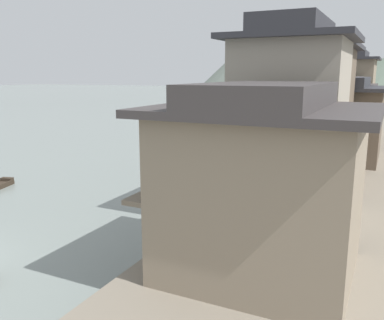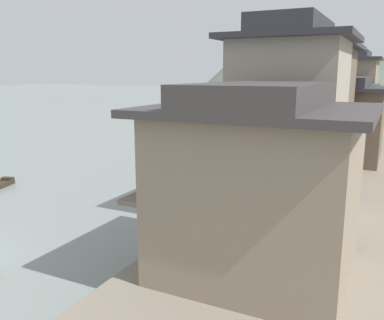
{
  "view_description": "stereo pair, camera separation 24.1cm",
  "coord_description": "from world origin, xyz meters",
  "px_view_note": "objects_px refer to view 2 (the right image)",
  "views": [
    {
      "loc": [
        14.66,
        -8.79,
        7.05
      ],
      "look_at": [
        3.22,
        14.87,
        1.5
      ],
      "focal_mm": 38.57,
      "sensor_mm": 36.0,
      "label": 1
    },
    {
      "loc": [
        14.88,
        -8.68,
        7.05
      ],
      "look_at": [
        3.22,
        14.87,
        1.5
      ],
      "focal_mm": 38.57,
      "sensor_mm": 36.0,
      "label": 2
    }
  ],
  "objects_px": {
    "house_waterfront_end": "(353,93)",
    "mooring_post_dock_mid": "(257,173)",
    "house_waterfront_narrow": "(341,119)",
    "boat_moored_third": "(271,131)",
    "boat_midriver_upstream": "(248,163)",
    "house_waterfront_second": "(288,121)",
    "house_waterfront_far": "(344,111)",
    "boat_moored_second": "(194,174)",
    "mooring_post_dock_near": "(204,208)",
    "boat_moored_far": "(271,151)",
    "boat_moored_nearest": "(316,124)",
    "house_waterfront_tall": "(312,109)",
    "house_waterfront_nearest": "(258,183)"
  },
  "relations": [
    {
      "from": "house_waterfront_end",
      "to": "mooring_post_dock_mid",
      "type": "bearing_deg",
      "value": -96.84
    },
    {
      "from": "house_waterfront_narrow",
      "to": "house_waterfront_end",
      "type": "xyz_separation_m",
      "value": [
        -0.69,
        15.35,
        1.31
      ]
    },
    {
      "from": "boat_moored_third",
      "to": "boat_midriver_upstream",
      "type": "relative_size",
      "value": 1.09
    },
    {
      "from": "house_waterfront_second",
      "to": "house_waterfront_far",
      "type": "relative_size",
      "value": 1.12
    },
    {
      "from": "boat_moored_second",
      "to": "mooring_post_dock_near",
      "type": "height_order",
      "value": "mooring_post_dock_near"
    },
    {
      "from": "boat_moored_far",
      "to": "boat_midriver_upstream",
      "type": "xyz_separation_m",
      "value": [
        -0.27,
        -5.81,
        0.02
      ]
    },
    {
      "from": "boat_moored_third",
      "to": "house_waterfront_far",
      "type": "height_order",
      "value": "house_waterfront_far"
    },
    {
      "from": "boat_moored_nearest",
      "to": "house_waterfront_tall",
      "type": "bearing_deg",
      "value": -81.03
    },
    {
      "from": "boat_moored_third",
      "to": "house_waterfront_tall",
      "type": "xyz_separation_m",
      "value": [
        8.68,
        -22.69,
        4.69
      ]
    },
    {
      "from": "house_waterfront_end",
      "to": "mooring_post_dock_near",
      "type": "xyz_separation_m",
      "value": [
        -2.95,
        -32.46,
        -3.8
      ]
    },
    {
      "from": "house_waterfront_nearest",
      "to": "mooring_post_dock_mid",
      "type": "xyz_separation_m",
      "value": [
        -3.62,
        11.58,
        -2.63
      ]
    },
    {
      "from": "boat_moored_nearest",
      "to": "boat_moored_far",
      "type": "bearing_deg",
      "value": -90.24
    },
    {
      "from": "house_waterfront_second",
      "to": "house_waterfront_far",
      "type": "bearing_deg",
      "value": 89.99
    },
    {
      "from": "house_waterfront_far",
      "to": "mooring_post_dock_near",
      "type": "xyz_separation_m",
      "value": [
        -3.0,
        -24.72,
        -2.5
      ]
    },
    {
      "from": "mooring_post_dock_mid",
      "to": "boat_midriver_upstream",
      "type": "bearing_deg",
      "value": 113.18
    },
    {
      "from": "boat_moored_far",
      "to": "mooring_post_dock_mid",
      "type": "distance_m",
      "value": 12.49
    },
    {
      "from": "house_waterfront_end",
      "to": "house_waterfront_narrow",
      "type": "bearing_deg",
      "value": -87.44
    },
    {
      "from": "house_waterfront_second",
      "to": "house_waterfront_end",
      "type": "bearing_deg",
      "value": 90.1
    },
    {
      "from": "boat_midriver_upstream",
      "to": "house_waterfront_second",
      "type": "xyz_separation_m",
      "value": [
        5.74,
        -11.8,
        4.78
      ]
    },
    {
      "from": "boat_moored_second",
      "to": "mooring_post_dock_mid",
      "type": "height_order",
      "value": "mooring_post_dock_mid"
    },
    {
      "from": "boat_moored_third",
      "to": "house_waterfront_tall",
      "type": "distance_m",
      "value": 24.74
    },
    {
      "from": "mooring_post_dock_near",
      "to": "house_waterfront_second",
      "type": "bearing_deg",
      "value": 39.51
    },
    {
      "from": "boat_moored_nearest",
      "to": "house_waterfront_narrow",
      "type": "relative_size",
      "value": 0.55
    },
    {
      "from": "boat_moored_nearest",
      "to": "house_waterfront_tall",
      "type": "xyz_separation_m",
      "value": [
        5.17,
        -32.74,
        4.77
      ]
    },
    {
      "from": "mooring_post_dock_near",
      "to": "boat_midriver_upstream",
      "type": "bearing_deg",
      "value": 100.87
    },
    {
      "from": "boat_moored_second",
      "to": "boat_midriver_upstream",
      "type": "xyz_separation_m",
      "value": [
        2.16,
        5.17,
        -0.02
      ]
    },
    {
      "from": "boat_moored_second",
      "to": "house_waterfront_far",
      "type": "bearing_deg",
      "value": 63.17
    },
    {
      "from": "boat_midriver_upstream",
      "to": "mooring_post_dock_mid",
      "type": "xyz_separation_m",
      "value": [
        2.74,
        -6.4,
        0.84
      ]
    },
    {
      "from": "house_waterfront_nearest",
      "to": "house_waterfront_far",
      "type": "xyz_separation_m",
      "value": [
        -0.61,
        28.43,
        -0.01
      ]
    },
    {
      "from": "house_waterfront_second",
      "to": "mooring_post_dock_mid",
      "type": "distance_m",
      "value": 7.33
    },
    {
      "from": "boat_midriver_upstream",
      "to": "house_waterfront_narrow",
      "type": "height_order",
      "value": "house_waterfront_narrow"
    },
    {
      "from": "boat_moored_nearest",
      "to": "boat_moored_far",
      "type": "distance_m",
      "value": 22.1
    },
    {
      "from": "house_waterfront_tall",
      "to": "house_waterfront_far",
      "type": "distance_m",
      "value": 15.34
    },
    {
      "from": "boat_moored_second",
      "to": "mooring_post_dock_near",
      "type": "distance_m",
      "value": 10.38
    },
    {
      "from": "boat_moored_far",
      "to": "house_waterfront_end",
      "type": "relative_size",
      "value": 0.44
    },
    {
      "from": "boat_moored_second",
      "to": "mooring_post_dock_near",
      "type": "bearing_deg",
      "value": -61.71
    },
    {
      "from": "boat_midriver_upstream",
      "to": "house_waterfront_narrow",
      "type": "xyz_separation_m",
      "value": [
        6.38,
        2.84,
        3.46
      ]
    },
    {
      "from": "boat_moored_second",
      "to": "boat_midriver_upstream",
      "type": "distance_m",
      "value": 5.6
    },
    {
      "from": "boat_moored_nearest",
      "to": "boat_midriver_upstream",
      "type": "distance_m",
      "value": 27.92
    },
    {
      "from": "boat_moored_third",
      "to": "mooring_post_dock_near",
      "type": "bearing_deg",
      "value": -79.62
    },
    {
      "from": "boat_moored_far",
      "to": "house_waterfront_nearest",
      "type": "height_order",
      "value": "house_waterfront_nearest"
    },
    {
      "from": "boat_moored_third",
      "to": "boat_moored_far",
      "type": "xyz_separation_m",
      "value": [
        3.41,
        -12.05,
        -0.1
      ]
    },
    {
      "from": "boat_moored_third",
      "to": "boat_moored_far",
      "type": "relative_size",
      "value": 1.43
    },
    {
      "from": "boat_moored_second",
      "to": "house_waterfront_tall",
      "type": "height_order",
      "value": "house_waterfront_tall"
    },
    {
      "from": "house_waterfront_tall",
      "to": "house_waterfront_end",
      "type": "height_order",
      "value": "same"
    },
    {
      "from": "house_waterfront_second",
      "to": "mooring_post_dock_mid",
      "type": "bearing_deg",
      "value": 119.1
    },
    {
      "from": "boat_moored_far",
      "to": "house_waterfront_narrow",
      "type": "relative_size",
      "value": 0.47
    },
    {
      "from": "house_waterfront_second",
      "to": "mooring_post_dock_near",
      "type": "xyz_separation_m",
      "value": [
        -3.0,
        -2.48,
        -3.82
      ]
    },
    {
      "from": "house_waterfront_nearest",
      "to": "mooring_post_dock_mid",
      "type": "bearing_deg",
      "value": 107.35
    },
    {
      "from": "boat_midriver_upstream",
      "to": "mooring_post_dock_near",
      "type": "relative_size",
      "value": 5.09
    }
  ]
}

